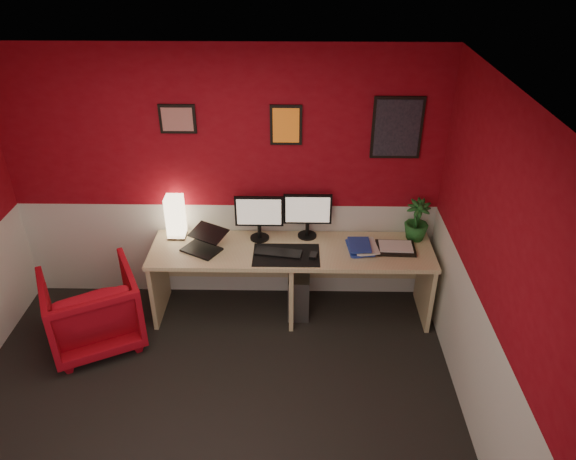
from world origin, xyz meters
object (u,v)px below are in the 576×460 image
object	(u,v)px
zen_tray	(396,248)
monitor_right	(308,209)
shoji_lamp	(176,218)
desk	(292,281)
laptop	(201,240)
armchair	(92,309)
monitor_left	(259,212)
pc_tower	(299,290)
potted_plant	(417,220)

from	to	relation	value
zen_tray	monitor_right	bearing A→B (deg)	164.39
shoji_lamp	desk	bearing A→B (deg)	-10.76
monitor_right	zen_tray	distance (m)	0.88
laptop	armchair	xyz separation A→B (m)	(-0.95, -0.40, -0.48)
monitor_left	zen_tray	world-z (taller)	monitor_left
desk	zen_tray	xyz separation A→B (m)	(0.95, 0.01, 0.38)
desk	zen_tray	bearing A→B (deg)	0.44
pc_tower	laptop	bearing A→B (deg)	-173.14
shoji_lamp	laptop	size ratio (longest dim) A/B	1.21
laptop	pc_tower	bearing A→B (deg)	35.98
armchair	monitor_right	bearing A→B (deg)	172.68
monitor_right	potted_plant	xyz separation A→B (m)	(1.02, -0.03, -0.09)
monitor_left	desk	bearing A→B (deg)	-30.85
monitor_left	potted_plant	distance (m)	1.47
monitor_right	pc_tower	distance (m)	0.82
shoji_lamp	armchair	bearing A→B (deg)	-136.58
desk	monitor_left	bearing A→B (deg)	149.15
desk	zen_tray	world-z (taller)	zen_tray
monitor_right	armchair	distance (m)	2.13
monitor_left	pc_tower	distance (m)	0.89
desk	monitor_left	world-z (taller)	monitor_left
shoji_lamp	armchair	size ratio (longest dim) A/B	0.51
shoji_lamp	potted_plant	size ratio (longest dim) A/B	1.00
laptop	zen_tray	world-z (taller)	laptop
zen_tray	armchair	size ratio (longest dim) A/B	0.44
laptop	potted_plant	bearing A→B (deg)	37.02
monitor_right	armchair	bearing A→B (deg)	-160.77
monitor_left	pc_tower	xyz separation A→B (m)	(0.38, -0.13, -0.80)
laptop	armchair	bearing A→B (deg)	-127.21
desk	pc_tower	distance (m)	0.17
laptop	monitor_right	xyz separation A→B (m)	(0.97, 0.27, 0.18)
desk	monitor_right	world-z (taller)	monitor_right
desk	pc_tower	xyz separation A→B (m)	(0.07, 0.05, -0.14)
desk	potted_plant	xyz separation A→B (m)	(1.16, 0.21, 0.56)
potted_plant	zen_tray	bearing A→B (deg)	-136.71
shoji_lamp	zen_tray	bearing A→B (deg)	-5.59
zen_tray	shoji_lamp	bearing A→B (deg)	174.41
shoji_lamp	monitor_right	xyz separation A→B (m)	(1.24, 0.03, 0.09)
monitor_right	potted_plant	bearing A→B (deg)	-1.55
laptop	potted_plant	xyz separation A→B (m)	(1.99, 0.24, 0.09)
pc_tower	monitor_right	bearing A→B (deg)	68.21
potted_plant	armchair	xyz separation A→B (m)	(-2.93, -0.64, -0.57)
armchair	laptop	bearing A→B (deg)	176.22
shoji_lamp	monitor_left	xyz separation A→B (m)	(0.79, -0.02, 0.09)
monitor_left	monitor_right	size ratio (longest dim) A/B	1.00
desk	laptop	distance (m)	0.95
laptop	pc_tower	distance (m)	1.09
desk	shoji_lamp	xyz separation A→B (m)	(-1.09, 0.21, 0.56)
zen_tray	potted_plant	bearing A→B (deg)	43.29
potted_plant	pc_tower	xyz separation A→B (m)	(-1.09, -0.15, -0.70)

